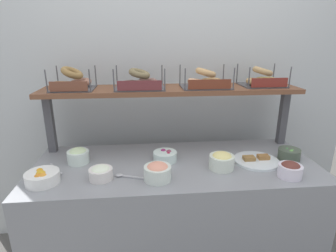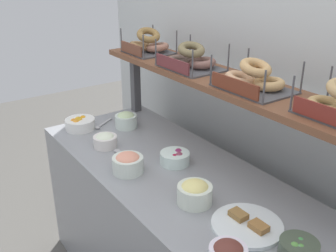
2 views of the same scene
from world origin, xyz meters
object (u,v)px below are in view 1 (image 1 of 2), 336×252
bowl_fruit_salad (42,177)px  bagel_basket_poppy (139,82)px  bowl_scallion_spread (78,155)px  serving_spoon_near_plate (126,176)px  bowl_beet_salad (165,156)px  bowl_egg_salad (222,160)px  serving_spoon_by_edge (56,171)px  bagel_basket_everything (73,82)px  bowl_cream_cheese (101,173)px  serving_plate_white (256,160)px  bowl_lox_spread (158,171)px  bowl_veggie_mix (289,154)px  bagel_basket_plain (205,81)px  bowl_chocolate_spread (290,170)px  bagel_basket_sesame (262,79)px

bowl_fruit_salad → bagel_basket_poppy: (0.53, 0.42, 0.44)m
bowl_scallion_spread → serving_spoon_near_plate: bowl_scallion_spread is taller
bowl_beet_salad → bowl_egg_salad: bowl_egg_salad is taller
serving_spoon_by_edge → bagel_basket_everything: 0.57m
bowl_scallion_spread → bagel_basket_poppy: bearing=24.2°
bowl_cream_cheese → serving_spoon_near_plate: (0.13, 0.01, -0.03)m
bowl_egg_salad → bagel_basket_poppy: bagel_basket_poppy is taller
bowl_beet_salad → bagel_basket_poppy: bearing=126.5°
bowl_cream_cheese → serving_plate_white: bearing=7.8°
bowl_beet_salad → bowl_egg_salad: size_ratio=1.00×
bowl_lox_spread → serving_plate_white: (0.63, 0.17, -0.04)m
bowl_egg_salad → serving_spoon_near_plate: 0.57m
serving_spoon_by_edge → bowl_lox_spread: bearing=-13.8°
bowl_veggie_mix → bagel_basket_poppy: size_ratio=0.43×
bagel_basket_plain → serving_spoon_near_plate: bearing=-142.7°
bowl_chocolate_spread → bagel_basket_everything: bagel_basket_everything is taller
bowl_scallion_spread → serving_spoon_by_edge: bowl_scallion_spread is taller
bowl_beet_salad → bagel_basket_poppy: 0.51m
bowl_cream_cheese → bagel_basket_everything: size_ratio=0.49×
bowl_scallion_spread → serving_spoon_by_edge: size_ratio=0.85×
serving_spoon_by_edge → bagel_basket_everything: size_ratio=0.58×
serving_plate_white → serving_spoon_near_plate: size_ratio=1.59×
serving_spoon_near_plate → bagel_basket_sesame: (0.93, 0.43, 0.47)m
bagel_basket_everything → bagel_basket_sesame: 1.27m
bowl_beet_salad → bagel_basket_sesame: size_ratio=0.52×
bowl_egg_salad → serving_spoon_near_plate: bearing=-174.3°
serving_plate_white → bagel_basket_everything: bearing=165.9°
bagel_basket_poppy → bagel_basket_sesame: 0.84m
bowl_veggie_mix → bagel_basket_sesame: (-0.10, 0.29, 0.44)m
serving_spoon_by_edge → bagel_basket_sesame: 1.46m
bowl_veggie_mix → bowl_egg_salad: 0.48m
bowl_beet_salad → serving_spoon_near_plate: bearing=-141.0°
bowl_chocolate_spread → bowl_beet_salad: 0.73m
bowl_chocolate_spread → serving_plate_white: size_ratio=0.47×
bowl_cream_cheese → bagel_basket_poppy: 0.64m
bowl_chocolate_spread → bagel_basket_plain: bearing=129.0°
bowl_fruit_salad → serving_plate_white: bearing=6.5°
bowl_lox_spread → bagel_basket_plain: bearing=51.8°
bowl_chocolate_spread → bowl_fruit_salad: (-1.36, 0.06, -0.01)m
bowl_chocolate_spread → bowl_fruit_salad: 1.36m
serving_spoon_near_plate → bagel_basket_sesame: size_ratio=0.61×
serving_plate_white → bagel_basket_sesame: bearing=68.8°
bagel_basket_everything → bowl_scallion_spread: bearing=-80.6°
bowl_cream_cheese → serving_plate_white: (0.95, 0.13, -0.03)m
bagel_basket_everything → bowl_egg_salad: bearing=-21.4°
bowl_cream_cheese → bagel_basket_sesame: size_ratio=0.46×
bowl_scallion_spread → bowl_chocolate_spread: bowl_scallion_spread is taller
bowl_beet_salad → serving_spoon_by_edge: bowl_beet_salad is taller
bowl_scallion_spread → bagel_basket_plain: (0.83, 0.18, 0.43)m
bowl_veggie_mix → bowl_fruit_salad: size_ratio=0.76×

